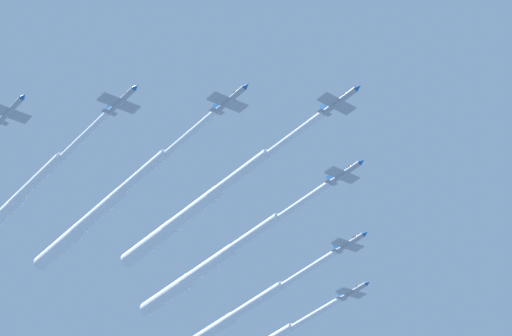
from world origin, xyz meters
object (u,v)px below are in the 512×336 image
at_px(jet_port_inner, 206,268).
at_px(jet_starboard_inner, 97,214).
at_px(jet_lead, 191,212).
at_px(jet_port_mid, 205,335).

distance_m(jet_port_inner, jet_starboard_inner, 29.74).
xyz_separation_m(jet_port_inner, jet_starboard_inner, (11.52, -27.41, 0.91)).
bearing_deg(jet_lead, jet_starboard_inner, -111.03).
xyz_separation_m(jet_lead, jet_port_mid, (-43.87, 14.43, -2.90)).
height_order(jet_lead, jet_port_mid, jet_lead).
distance_m(jet_lead, jet_starboard_inner, 20.54).
distance_m(jet_port_inner, jet_port_mid, 25.88).
height_order(jet_lead, jet_starboard_inner, jet_starboard_inner).
bearing_deg(jet_port_mid, jet_lead, -18.21).
height_order(jet_starboard_inner, jet_port_mid, jet_starboard_inner).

